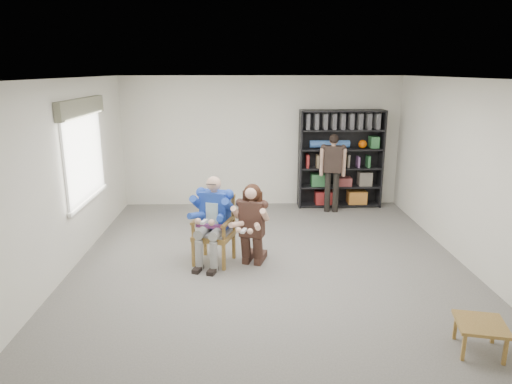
{
  "coord_description": "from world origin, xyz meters",
  "views": [
    {
      "loc": [
        -0.39,
        -6.34,
        2.92
      ],
      "look_at": [
        -0.2,
        0.6,
        1.05
      ],
      "focal_mm": 32.0,
      "sensor_mm": 36.0,
      "label": 1
    }
  ],
  "objects_px": {
    "seated_man": "(213,220)",
    "bookshelf": "(340,159)",
    "armchair": "(214,230)",
    "side_table": "(479,337)",
    "kneeling_woman": "(251,226)",
    "standing_man": "(332,174)"
  },
  "relations": [
    {
      "from": "armchair",
      "to": "standing_man",
      "type": "height_order",
      "value": "standing_man"
    },
    {
      "from": "armchair",
      "to": "side_table",
      "type": "xyz_separation_m",
      "value": [
        2.96,
        -2.42,
        -0.36
      ]
    },
    {
      "from": "seated_man",
      "to": "kneeling_woman",
      "type": "height_order",
      "value": "seated_man"
    },
    {
      "from": "kneeling_woman",
      "to": "bookshelf",
      "type": "height_order",
      "value": "bookshelf"
    },
    {
      "from": "seated_man",
      "to": "standing_man",
      "type": "height_order",
      "value": "standing_man"
    },
    {
      "from": "seated_man",
      "to": "side_table",
      "type": "distance_m",
      "value": 3.86
    },
    {
      "from": "seated_man",
      "to": "side_table",
      "type": "relative_size",
      "value": 2.8
    },
    {
      "from": "side_table",
      "to": "seated_man",
      "type": "bearing_deg",
      "value": 140.72
    },
    {
      "from": "armchair",
      "to": "standing_man",
      "type": "relative_size",
      "value": 0.64
    },
    {
      "from": "kneeling_woman",
      "to": "standing_man",
      "type": "height_order",
      "value": "standing_man"
    },
    {
      "from": "seated_man",
      "to": "kneeling_woman",
      "type": "relative_size",
      "value": 1.09
    },
    {
      "from": "armchair",
      "to": "kneeling_woman",
      "type": "distance_m",
      "value": 0.6
    },
    {
      "from": "standing_man",
      "to": "side_table",
      "type": "height_order",
      "value": "standing_man"
    },
    {
      "from": "armchair",
      "to": "kneeling_woman",
      "type": "height_order",
      "value": "kneeling_woman"
    },
    {
      "from": "bookshelf",
      "to": "armchair",
      "type": "bearing_deg",
      "value": -130.56
    },
    {
      "from": "standing_man",
      "to": "side_table",
      "type": "xyz_separation_m",
      "value": [
        0.65,
        -5.0,
        -0.66
      ]
    },
    {
      "from": "kneeling_woman",
      "to": "side_table",
      "type": "height_order",
      "value": "kneeling_woman"
    },
    {
      "from": "seated_man",
      "to": "armchair",
      "type": "bearing_deg",
      "value": -162.39
    },
    {
      "from": "seated_man",
      "to": "bookshelf",
      "type": "height_order",
      "value": "bookshelf"
    },
    {
      "from": "standing_man",
      "to": "side_table",
      "type": "distance_m",
      "value": 5.09
    },
    {
      "from": "armchair",
      "to": "bookshelf",
      "type": "height_order",
      "value": "bookshelf"
    },
    {
      "from": "armchair",
      "to": "standing_man",
      "type": "bearing_deg",
      "value": 65.7
    }
  ]
}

